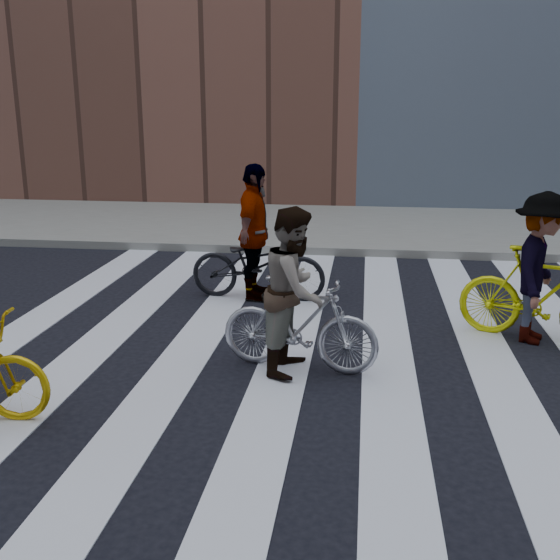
% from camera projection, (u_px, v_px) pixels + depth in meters
% --- Properties ---
extents(ground, '(100.00, 100.00, 0.00)m').
position_uv_depth(ground, '(336.00, 363.00, 7.00)').
color(ground, black).
rests_on(ground, ground).
extents(sidewalk_far, '(100.00, 5.00, 0.15)m').
position_uv_depth(sidewalk_far, '(353.00, 227.00, 14.16)').
color(sidewalk_far, gray).
rests_on(sidewalk_far, ground).
extents(zebra_crosswalk, '(8.25, 10.00, 0.01)m').
position_uv_depth(zebra_crosswalk, '(336.00, 362.00, 7.00)').
color(zebra_crosswalk, silver).
rests_on(zebra_crosswalk, ground).
extents(bike_silver_mid, '(1.70, 0.74, 0.99)m').
position_uv_depth(bike_silver_mid, '(299.00, 324.00, 6.71)').
color(bike_silver_mid, '#ACACB6').
rests_on(bike_silver_mid, ground).
extents(bike_yellow_right, '(1.91, 1.13, 1.11)m').
position_uv_depth(bike_yellow_right, '(541.00, 295.00, 7.51)').
color(bike_yellow_right, '#DDE00C').
rests_on(bike_yellow_right, ground).
extents(bike_dark_rear, '(1.94, 0.78, 1.00)m').
position_uv_depth(bike_dark_rear, '(258.00, 264.00, 9.16)').
color(bike_dark_rear, black).
rests_on(bike_dark_rear, ground).
extents(rider_mid, '(0.78, 0.93, 1.71)m').
position_uv_depth(rider_mid, '(295.00, 290.00, 6.62)').
color(rider_mid, slate).
rests_on(rider_mid, ground).
extents(rider_right, '(1.00, 1.28, 1.74)m').
position_uv_depth(rider_right, '(540.00, 268.00, 7.43)').
color(rider_right, slate).
rests_on(rider_right, ground).
extents(rider_rear, '(0.53, 1.14, 1.90)m').
position_uv_depth(rider_rear, '(254.00, 233.00, 9.05)').
color(rider_rear, slate).
rests_on(rider_rear, ground).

